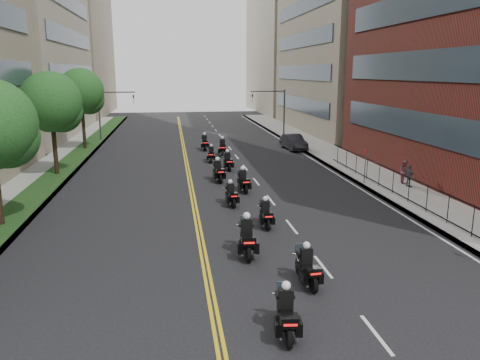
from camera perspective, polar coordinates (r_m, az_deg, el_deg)
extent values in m
plane|color=black|center=(14.25, 3.76, -19.25)|extent=(160.00, 160.00, 0.00)
cube|color=gray|center=(40.27, 13.11, 1.94)|extent=(4.00, 90.00, 0.15)
cube|color=gray|center=(38.68, -22.21, 0.86)|extent=(4.00, 90.00, 0.15)
cube|color=#163C15|center=(38.48, -21.07, 1.04)|extent=(2.00, 90.00, 0.04)
cube|color=#333F4C|center=(33.44, 21.52, 5.10)|extent=(0.12, 25.80, 1.80)
cube|color=#333F4C|center=(33.19, 22.10, 11.95)|extent=(0.12, 25.80, 1.80)
cube|color=#333F4C|center=(33.42, 22.72, 18.80)|extent=(0.12, 25.80, 1.80)
cube|color=gray|center=(64.86, 14.36, 19.23)|extent=(15.00, 28.00, 30.00)
cube|color=#333F4C|center=(62.15, 7.23, 9.18)|extent=(0.12, 24.08, 1.80)
cube|color=#333F4C|center=(62.01, 7.34, 12.87)|extent=(0.12, 24.08, 1.80)
cube|color=#333F4C|center=(62.13, 7.45, 16.56)|extent=(0.12, 24.08, 1.80)
cube|color=#333F4C|center=(62.51, 7.56, 20.22)|extent=(0.12, 24.08, 1.80)
cube|color=#9D937F|center=(93.10, 6.96, 16.31)|extent=(15.00, 28.00, 26.00)
cube|color=#333F4C|center=(60.96, -19.26, 8.49)|extent=(0.12, 24.08, 1.80)
cube|color=#333F4C|center=(60.82, -19.55, 12.24)|extent=(0.12, 24.08, 1.80)
cube|color=#333F4C|center=(60.95, -19.84, 15.99)|extent=(0.12, 24.08, 1.80)
cube|color=#333F4C|center=(61.33, -20.15, 19.71)|extent=(0.12, 24.08, 1.80)
cube|color=gray|center=(91.99, -21.31, 15.58)|extent=(16.00, 28.00, 26.00)
cube|color=black|center=(28.04, 20.95, -0.19)|extent=(0.05, 28.00, 0.05)
cube|color=black|center=(28.35, 20.74, -2.75)|extent=(0.05, 28.00, 0.05)
sphere|color=#194C1C|center=(25.64, -26.51, 4.69)|extent=(3.08, 3.08, 3.08)
cylinder|color=#302315|center=(37.12, -21.69, 4.32)|extent=(0.32, 0.32, 5.11)
sphere|color=#194C1C|center=(36.84, -22.08, 8.81)|extent=(4.40, 4.40, 4.40)
sphere|color=#194C1C|center=(37.14, -20.93, 7.80)|extent=(3.08, 3.08, 3.08)
cylinder|color=#302315|center=(48.77, -18.56, 6.62)|extent=(0.32, 0.32, 5.39)
sphere|color=#194C1C|center=(48.56, -18.83, 10.23)|extent=(4.40, 4.40, 4.40)
sphere|color=#194C1C|center=(48.89, -17.98, 9.39)|extent=(3.08, 3.08, 3.08)
cylinder|color=#3F3F44|center=(55.55, 5.40, 8.05)|extent=(0.18, 0.18, 5.60)
cylinder|color=#3F3F44|center=(54.94, 3.40, 10.75)|extent=(4.00, 0.14, 0.14)
imported|color=black|center=(54.64, 1.51, 9.91)|extent=(0.16, 0.20, 1.00)
cylinder|color=#3F3F44|center=(54.55, -16.77, 7.47)|extent=(0.18, 0.18, 5.60)
cylinder|color=#3F3F44|center=(54.13, -14.82, 10.31)|extent=(4.00, 0.14, 0.14)
imported|color=black|center=(54.00, -12.85, 9.56)|extent=(0.16, 0.20, 1.00)
cylinder|color=black|center=(13.96, 6.00, -18.47)|extent=(0.21, 0.67, 0.66)
cylinder|color=black|center=(15.29, 5.18, -15.45)|extent=(0.21, 0.67, 0.66)
cube|color=black|center=(14.48, 5.59, -15.96)|extent=(0.55, 1.35, 0.39)
cube|color=silver|center=(14.63, 5.55, -16.63)|extent=(0.42, 0.57, 0.29)
cube|color=black|center=(13.70, 6.05, -16.68)|extent=(0.55, 0.46, 0.31)
cube|color=red|center=(13.54, 6.17, -17.17)|extent=(0.39, 0.07, 0.07)
cube|color=black|center=(14.30, 5.61, -14.17)|extent=(0.45, 0.32, 0.60)
sphere|color=white|center=(14.12, 5.64, -12.68)|extent=(0.28, 0.28, 0.28)
cylinder|color=black|center=(17.03, 8.93, -12.44)|extent=(0.17, 0.66, 0.65)
cylinder|color=black|center=(18.34, 7.25, -10.46)|extent=(0.17, 0.66, 0.65)
cube|color=black|center=(17.57, 8.08, -10.62)|extent=(0.47, 1.31, 0.38)
cube|color=silver|center=(17.70, 8.01, -11.21)|extent=(0.39, 0.55, 0.29)
cube|color=black|center=(16.83, 9.00, -10.91)|extent=(0.52, 0.43, 0.31)
cube|color=red|center=(16.66, 9.24, -11.24)|extent=(0.38, 0.05, 0.07)
cube|color=black|center=(17.43, 8.08, -9.12)|extent=(0.43, 0.29, 0.59)
sphere|color=white|center=(17.29, 8.11, -7.88)|extent=(0.28, 0.28, 0.28)
cylinder|color=black|center=(19.31, 1.06, -8.96)|extent=(0.20, 0.76, 0.75)
cylinder|color=black|center=(20.94, 0.60, -7.16)|extent=(0.20, 0.76, 0.75)
cube|color=black|center=(20.01, 0.83, -7.20)|extent=(0.56, 1.51, 0.44)
cube|color=silver|center=(20.15, 0.81, -7.82)|extent=(0.46, 0.63, 0.33)
cube|color=black|center=(19.10, 1.07, -7.37)|extent=(0.60, 0.50, 0.35)
cube|color=red|center=(18.89, 1.14, -7.67)|extent=(0.44, 0.06, 0.08)
cube|color=black|center=(19.88, 0.82, -5.66)|extent=(0.50, 0.34, 0.68)
sphere|color=white|center=(19.75, 0.82, -4.38)|extent=(0.32, 0.32, 0.32)
cylinder|color=black|center=(23.04, 3.42, -5.43)|extent=(0.14, 0.62, 0.62)
cylinder|color=black|center=(24.40, 2.78, -4.36)|extent=(0.14, 0.62, 0.62)
cube|color=black|center=(23.64, 3.10, -4.29)|extent=(0.40, 1.24, 0.36)
cube|color=silver|center=(23.75, 3.07, -4.74)|extent=(0.36, 0.51, 0.27)
cube|color=black|center=(22.89, 3.43, -4.31)|extent=(0.48, 0.39, 0.29)
cube|color=red|center=(22.72, 3.52, -4.49)|extent=(0.37, 0.03, 0.06)
cube|color=black|center=(23.55, 3.09, -3.20)|extent=(0.41, 0.26, 0.57)
sphere|color=white|center=(23.46, 3.10, -2.29)|extent=(0.26, 0.26, 0.26)
cylinder|color=black|center=(26.65, -0.80, -2.84)|extent=(0.19, 0.62, 0.61)
cylinder|color=black|center=(28.01, -1.50, -2.05)|extent=(0.19, 0.62, 0.61)
cube|color=black|center=(27.26, -1.16, -1.92)|extent=(0.51, 1.25, 0.36)
cube|color=silver|center=(27.36, -1.18, -2.32)|extent=(0.39, 0.53, 0.27)
cube|color=black|center=(26.53, -0.80, -1.86)|extent=(0.51, 0.43, 0.29)
cube|color=red|center=(26.35, -0.71, -2.00)|extent=(0.36, 0.07, 0.06)
cube|color=black|center=(27.19, -1.19, -0.98)|extent=(0.42, 0.29, 0.56)
sphere|color=white|center=(27.11, -1.20, -0.19)|extent=(0.26, 0.26, 0.26)
cylinder|color=black|center=(29.70, 0.69, -1.11)|extent=(0.20, 0.68, 0.67)
cylinder|color=black|center=(31.18, -0.03, -0.42)|extent=(0.20, 0.68, 0.67)
cube|color=black|center=(30.38, 0.32, -0.26)|extent=(0.54, 1.36, 0.39)
cube|color=silver|center=(30.48, 0.30, -0.65)|extent=(0.42, 0.57, 0.29)
cube|color=black|center=(29.58, 0.69, -0.15)|extent=(0.55, 0.46, 0.31)
cube|color=red|center=(29.39, 0.79, -0.28)|extent=(0.39, 0.07, 0.07)
cube|color=black|center=(30.32, 0.30, 0.67)|extent=(0.46, 0.31, 0.61)
sphere|color=white|center=(30.24, 0.29, 1.44)|extent=(0.28, 0.28, 0.28)
cylinder|color=black|center=(32.52, -2.41, 0.16)|extent=(0.23, 0.71, 0.70)
cylinder|color=black|center=(34.09, -3.03, 0.76)|extent=(0.23, 0.71, 0.70)
cube|color=black|center=(33.24, -2.73, 0.95)|extent=(0.60, 1.43, 0.41)
cube|color=silver|center=(33.34, -2.75, 0.57)|extent=(0.46, 0.61, 0.31)
cube|color=black|center=(32.40, -2.42, 1.08)|extent=(0.58, 0.49, 0.33)
cube|color=red|center=(32.20, -2.34, 0.97)|extent=(0.41, 0.08, 0.07)
cube|color=black|center=(33.18, -2.76, 1.84)|extent=(0.48, 0.34, 0.64)
sphere|color=white|center=(33.11, -2.78, 2.58)|extent=(0.30, 0.30, 0.30)
cylinder|color=black|center=(36.42, -1.31, 1.54)|extent=(0.18, 0.67, 0.66)
cylinder|color=black|center=(37.92, -1.75, 2.00)|extent=(0.18, 0.67, 0.66)
cube|color=black|center=(37.12, -1.54, 2.19)|extent=(0.49, 1.34, 0.39)
cube|color=silver|center=(37.21, -1.55, 1.86)|extent=(0.40, 0.56, 0.29)
cube|color=black|center=(36.32, -1.32, 2.32)|extent=(0.53, 0.44, 0.31)
cube|color=red|center=(36.13, -1.26, 2.23)|extent=(0.39, 0.05, 0.07)
cube|color=black|center=(37.08, -1.56, 2.94)|extent=(0.44, 0.30, 0.60)
sphere|color=white|center=(37.02, -1.56, 3.57)|extent=(0.28, 0.28, 0.28)
cylinder|color=black|center=(39.82, -3.56, 2.49)|extent=(0.20, 0.64, 0.63)
cylinder|color=black|center=(41.27, -3.50, 2.86)|extent=(0.20, 0.64, 0.63)
cube|color=black|center=(40.50, -3.53, 3.04)|extent=(0.52, 1.28, 0.37)
cube|color=silver|center=(40.58, -3.53, 2.76)|extent=(0.40, 0.54, 0.28)
cube|color=black|center=(39.73, -3.57, 3.17)|extent=(0.52, 0.44, 0.29)
cube|color=red|center=(39.55, -3.57, 3.09)|extent=(0.37, 0.07, 0.06)
cube|color=black|center=(40.47, -3.54, 3.69)|extent=(0.43, 0.30, 0.57)
sphere|color=white|center=(40.41, -3.55, 4.24)|extent=(0.27, 0.27, 0.27)
cylinder|color=black|center=(42.71, -2.12, 3.30)|extent=(0.21, 0.74, 0.73)
cylinder|color=black|center=(44.41, -2.18, 3.68)|extent=(0.21, 0.74, 0.73)
cube|color=black|center=(43.51, -2.15, 3.89)|extent=(0.58, 1.49, 0.43)
cube|color=silver|center=(43.61, -2.15, 3.58)|extent=(0.46, 0.63, 0.32)
cube|color=black|center=(42.62, -2.13, 4.05)|extent=(0.60, 0.50, 0.35)
cube|color=red|center=(42.40, -2.12, 3.97)|extent=(0.43, 0.07, 0.08)
cube|color=black|center=(43.48, -2.16, 4.60)|extent=(0.50, 0.34, 0.67)
sphere|color=white|center=(43.43, -2.16, 5.19)|extent=(0.31, 0.31, 0.31)
cylinder|color=black|center=(45.93, -4.24, 3.95)|extent=(0.15, 0.71, 0.70)
cylinder|color=black|center=(47.57, -4.41, 4.26)|extent=(0.15, 0.71, 0.70)
cube|color=black|center=(46.71, -4.34, 4.46)|extent=(0.45, 1.40, 0.41)
cube|color=silver|center=(46.79, -4.34, 4.18)|extent=(0.40, 0.57, 0.31)
cube|color=black|center=(45.85, -4.26, 4.61)|extent=(0.54, 0.44, 0.33)
cube|color=red|center=(45.64, -4.23, 4.55)|extent=(0.41, 0.04, 0.07)
cube|color=black|center=(46.68, -4.35, 5.09)|extent=(0.46, 0.29, 0.64)
sphere|color=white|center=(46.63, -4.36, 5.62)|extent=(0.30, 0.30, 0.30)
imported|color=black|center=(47.12, 6.55, 4.62)|extent=(1.89, 4.67, 1.51)
imported|color=brown|center=(33.77, 19.42, 0.94)|extent=(0.72, 0.86, 1.59)
imported|color=#47484F|center=(32.82, 19.95, 0.47)|extent=(0.55, 0.93, 1.49)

